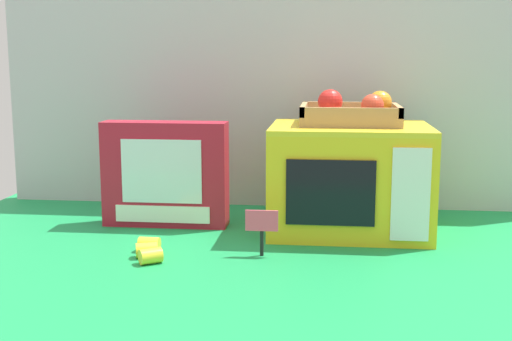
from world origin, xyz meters
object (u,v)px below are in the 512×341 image
toy_microwave (350,178)px  loose_toy_banana (149,250)px  cookie_set_box (165,174)px  price_sign (262,226)px  food_groups_crate (352,113)px

toy_microwave → loose_toy_banana: 0.52m
cookie_set_box → loose_toy_banana: (0.03, -0.27, -0.11)m
toy_microwave → price_sign: toy_microwave is taller
food_groups_crate → loose_toy_banana: (-0.43, -0.30, -0.27)m
toy_microwave → loose_toy_banana: (-0.43, -0.27, -0.11)m
cookie_set_box → loose_toy_banana: size_ratio=2.46×
food_groups_crate → cookie_set_box: (-0.46, -0.03, -0.15)m
toy_microwave → loose_toy_banana: size_ratio=3.00×
toy_microwave → cookie_set_box: bearing=179.9°
food_groups_crate → loose_toy_banana: size_ratio=1.87×
cookie_set_box → price_sign: bearing=-41.5°
price_sign → toy_microwave: bearing=51.1°
food_groups_crate → loose_toy_banana: food_groups_crate is taller
food_groups_crate → price_sign: 0.39m
toy_microwave → food_groups_crate: food_groups_crate is taller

